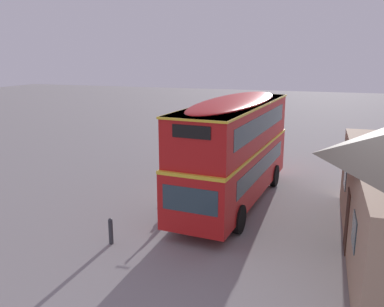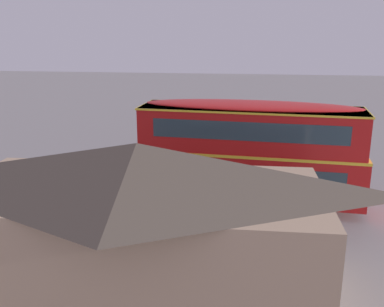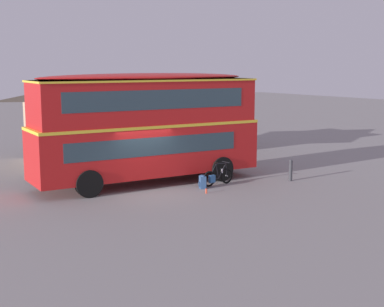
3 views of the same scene
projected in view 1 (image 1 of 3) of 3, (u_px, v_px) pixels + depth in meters
ground_plane at (210, 193)px, 19.86m from camera, size 120.00×120.00×0.00m
double_decker_bus at (235, 146)px, 18.05m from camera, size 10.16×3.31×4.79m
touring_bicycle at (174, 206)px, 17.13m from camera, size 1.70×0.54×1.02m
backpack_on_ground at (178, 201)px, 18.00m from camera, size 0.37×0.40×0.58m
water_bottle_red_squeeze at (165, 200)px, 18.67m from camera, size 0.08×0.08×0.22m
kerb_bollard at (111, 231)px, 14.44m from camera, size 0.16×0.16×0.97m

